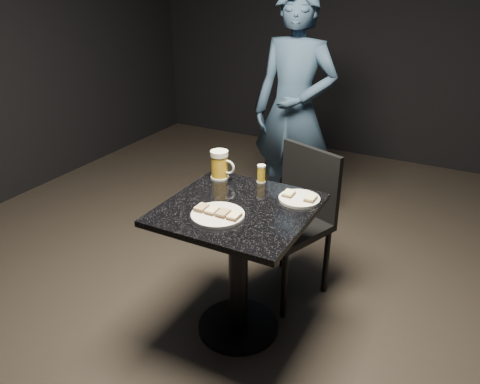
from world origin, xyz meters
name	(u,v)px	position (x,y,z in m)	size (l,w,h in m)	color
floor	(238,327)	(0.00, 0.00, 0.00)	(6.00, 6.00, 0.00)	black
plate_large	(218,215)	(-0.04, -0.13, 0.76)	(0.25, 0.25, 0.01)	silver
plate_small	(299,199)	(0.24, 0.21, 0.76)	(0.21, 0.21, 0.01)	silver
patron	(294,111)	(-0.26, 1.36, 0.85)	(0.62, 0.41, 1.71)	#20354E
table	(238,249)	(0.00, 0.00, 0.51)	(0.70, 0.70, 0.75)	black
beer_mug	(220,165)	(-0.25, 0.26, 0.83)	(0.14, 0.10, 0.16)	silver
beer_tumbler	(261,174)	(-0.03, 0.32, 0.80)	(0.05, 0.05, 0.10)	silver
chair	(294,214)	(0.10, 0.50, 0.50)	(0.54, 0.54, 0.88)	black
canapes_on_plate_large	(218,212)	(-0.04, -0.13, 0.77)	(0.23, 0.07, 0.02)	#4C3521
canapes_on_plate_small	(299,196)	(0.24, 0.21, 0.77)	(0.17, 0.07, 0.02)	#4C3521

